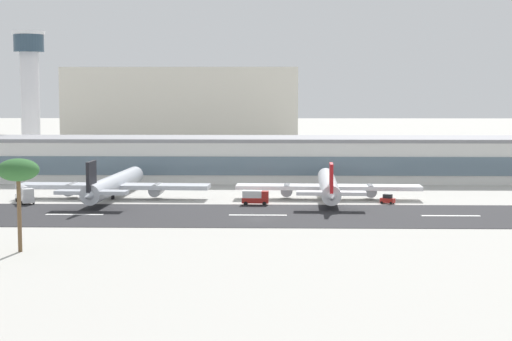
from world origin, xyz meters
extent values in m
plane|color=#B2AFA8|center=(0.00, 0.00, 0.00)|extent=(1400.00, 1400.00, 0.00)
cube|color=#262628|center=(0.00, 5.69, 0.04)|extent=(800.00, 32.16, 0.08)
cube|color=white|center=(-38.29, 5.69, 0.09)|extent=(12.00, 1.20, 0.01)
cube|color=white|center=(-0.18, 5.69, 0.09)|extent=(12.00, 1.20, 0.01)
cube|color=white|center=(39.47, 5.69, 0.09)|extent=(12.00, 1.20, 0.01)
cube|color=silver|center=(-9.20, 75.70, 5.77)|extent=(193.76, 25.25, 11.53)
cube|color=slate|center=(-9.20, 62.92, 5.19)|extent=(187.95, 0.30, 5.19)
cube|color=gray|center=(-9.20, 75.70, 12.03)|extent=(195.70, 25.50, 1.00)
cylinder|color=silver|center=(-79.88, 113.58, 19.60)|extent=(6.29, 6.29, 39.20)
cylinder|color=#2D4251|center=(-79.88, 113.58, 42.11)|extent=(10.08, 10.08, 5.84)
cylinder|color=silver|center=(-79.88, 113.58, 45.63)|extent=(10.89, 10.89, 1.20)
cube|color=beige|center=(-39.79, 214.47, 18.59)|extent=(106.41, 30.82, 37.17)
cylinder|color=silver|center=(-35.25, 32.89, 3.46)|extent=(6.48, 44.85, 4.47)
sphere|color=silver|center=(-34.24, 55.21, 3.46)|extent=(4.25, 4.25, 4.25)
cone|color=silver|center=(-36.26, 10.56, 3.46)|extent=(4.38, 8.22, 4.02)
cube|color=silver|center=(-35.29, 32.00, 3.02)|extent=(46.18, 8.77, 0.98)
cylinder|color=gray|center=(-24.97, 31.53, 2.23)|extent=(3.18, 6.38, 2.91)
cylinder|color=gray|center=(-45.61, 32.46, 2.23)|extent=(3.18, 6.38, 2.91)
cube|color=silver|center=(-36.17, 12.35, 3.91)|extent=(15.77, 4.39, 0.79)
cube|color=black|center=(-36.17, 12.35, 7.04)|extent=(0.99, 6.06, 7.15)
cylinder|color=black|center=(-35.35, 30.66, 0.61)|extent=(0.80, 0.80, 1.23)
cylinder|color=white|center=(16.08, 33.05, 3.32)|extent=(5.73, 43.00, 4.29)
sphere|color=white|center=(16.80, 54.48, 3.32)|extent=(4.07, 4.07, 4.07)
cone|color=white|center=(15.36, 11.62, 3.32)|extent=(4.12, 7.84, 3.86)
cube|color=white|center=(16.05, 32.20, 2.89)|extent=(44.19, 7.91, 0.94)
cylinder|color=gray|center=(25.95, 31.86, 2.14)|extent=(2.99, 6.09, 2.79)
cylinder|color=gray|center=(6.16, 32.53, 2.14)|extent=(2.99, 6.09, 2.79)
cube|color=white|center=(15.42, 13.34, 3.75)|extent=(15.07, 4.04, 0.75)
cube|color=red|center=(15.42, 13.34, 6.75)|extent=(0.88, 5.81, 6.86)
cylinder|color=black|center=(16.01, 30.91, 0.59)|extent=(0.77, 0.77, 1.18)
cube|color=white|center=(-54.26, 23.57, 1.15)|extent=(6.46, 8.67, 1.40)
cylinder|color=silver|center=(-54.77, 24.46, 2.90)|extent=(4.68, 6.06, 2.10)
cube|color=white|center=(-52.67, 20.76, 2.75)|extent=(3.09, 2.96, 1.80)
cylinder|color=black|center=(-53.92, 20.34, 0.45)|extent=(0.69, 0.92, 0.90)
cylinder|color=black|center=(-51.66, 21.63, 0.45)|extent=(0.69, 0.92, 0.90)
cylinder|color=black|center=(-56.87, 25.51, 0.45)|extent=(0.69, 0.92, 0.90)
cylinder|color=black|center=(-54.61, 26.80, 0.45)|extent=(0.69, 0.92, 0.90)
cube|color=#B2231E|center=(29.09, 24.34, 0.80)|extent=(3.57, 2.98, 1.00)
cube|color=black|center=(29.09, 24.34, 1.75)|extent=(2.30, 2.06, 0.90)
cylinder|color=black|center=(28.52, 25.59, 0.30)|extent=(0.66, 0.54, 0.60)
cylinder|color=black|center=(27.72, 24.20, 0.30)|extent=(0.66, 0.54, 0.60)
cylinder|color=black|center=(30.46, 24.48, 0.30)|extent=(0.66, 0.54, 0.60)
cylinder|color=black|center=(29.67, 23.09, 0.30)|extent=(0.66, 0.54, 0.60)
cube|color=#B2231E|center=(-1.12, 21.76, 1.05)|extent=(6.08, 2.60, 1.20)
cube|color=silver|center=(-1.84, 21.78, 2.45)|extent=(4.40, 2.45, 1.60)
cube|color=#B2231E|center=(1.04, 21.69, 2.40)|extent=(1.75, 2.26, 1.50)
cylinder|color=black|center=(0.94, 20.49, 0.45)|extent=(0.91, 0.31, 0.90)
cylinder|color=black|center=(1.02, 22.89, 0.45)|extent=(0.91, 0.31, 0.90)
cylinder|color=black|center=(-3.26, 20.63, 0.45)|extent=(0.91, 0.31, 0.90)
cylinder|color=black|center=(-3.18, 23.03, 0.45)|extent=(0.91, 0.31, 0.90)
cylinder|color=brown|center=(-37.10, -33.89, 6.53)|extent=(0.65, 0.65, 13.06)
ellipsoid|color=#2D602D|center=(-37.10, -33.89, 13.06)|extent=(6.56, 6.56, 3.61)
camera|label=1|loc=(3.37, -159.28, 24.82)|focal=56.66mm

